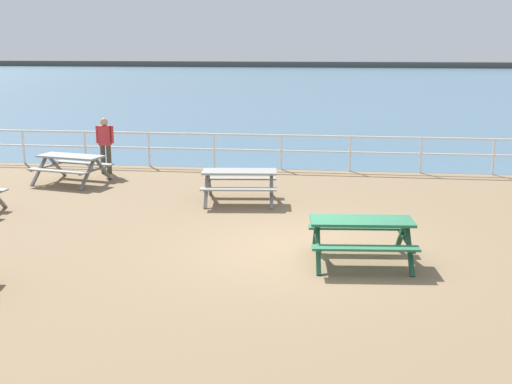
% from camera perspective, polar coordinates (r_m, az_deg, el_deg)
% --- Properties ---
extents(ground_plane, '(30.00, 24.00, 0.20)m').
position_cam_1_polar(ground_plane, '(12.22, 3.83, -5.52)').
color(ground_plane, '#846B4C').
extents(sea_band, '(142.00, 90.00, 0.01)m').
position_cam_1_polar(sea_band, '(64.43, 6.89, 9.64)').
color(sea_band, '#476B84').
rests_on(sea_band, ground).
extents(distant_shoreline, '(142.00, 6.00, 1.80)m').
position_cam_1_polar(distant_shoreline, '(107.38, 7.18, 10.99)').
color(distant_shoreline, '#4C4C47').
rests_on(distant_shoreline, ground).
extents(seaward_railing, '(23.07, 0.07, 1.08)m').
position_cam_1_polar(seaward_railing, '(19.56, 5.33, 4.11)').
color(seaward_railing, white).
rests_on(seaward_railing, ground).
extents(picnic_table_mid_centre, '(1.96, 1.72, 0.80)m').
position_cam_1_polar(picnic_table_mid_centre, '(15.62, -1.48, 1.23)').
color(picnic_table_mid_centre, gray).
rests_on(picnic_table_mid_centre, ground).
extents(picnic_table_far_right, '(2.08, 1.86, 0.80)m').
position_cam_1_polar(picnic_table_far_right, '(18.46, -16.14, 2.57)').
color(picnic_table_far_right, gray).
rests_on(picnic_table_far_right, ground).
extents(picnic_table_seaward, '(1.93, 1.69, 0.80)m').
position_cam_1_polar(picnic_table_seaward, '(11.46, 9.36, -3.35)').
color(picnic_table_seaward, '#286B47').
rests_on(picnic_table_seaward, ground).
extents(visitor, '(0.53, 0.25, 1.66)m').
position_cam_1_polar(visitor, '(19.50, -13.28, 4.36)').
color(visitor, '#4C4233').
rests_on(visitor, ground).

